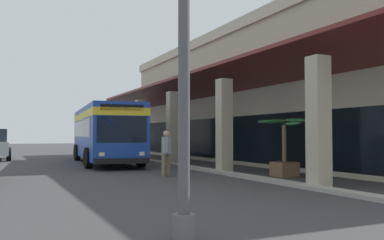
% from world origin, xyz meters
% --- Properties ---
extents(ground, '(120.00, 120.00, 0.00)m').
position_xyz_m(ground, '(0.00, 8.00, 0.00)').
color(ground, '#38383A').
extents(curb_strip, '(34.69, 0.50, 0.12)m').
position_xyz_m(curb_strip, '(2.59, 2.43, 0.06)').
color(curb_strip, '#9E998E').
rests_on(curb_strip, ground).
extents(plaza_building, '(29.21, 16.06, 7.85)m').
position_xyz_m(plaza_building, '(2.59, 12.06, 3.93)').
color(plaza_building, '#B2A88E').
rests_on(plaza_building, ground).
extents(transit_bus, '(11.40, 3.60, 3.34)m').
position_xyz_m(transit_bus, '(0.29, -0.38, 1.85)').
color(transit_bus, '#193D9E').
rests_on(transit_bus, ground).
extents(pedestrian, '(0.69, 0.43, 1.76)m').
position_xyz_m(pedestrian, '(8.79, 0.02, 1.00)').
color(pedestrian, '#726651').
rests_on(pedestrian, ground).
extents(potted_palm, '(1.92, 1.74, 2.26)m').
position_xyz_m(potted_palm, '(10.85, 4.10, 0.65)').
color(potted_palm, brown).
rests_on(potted_palm, ground).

